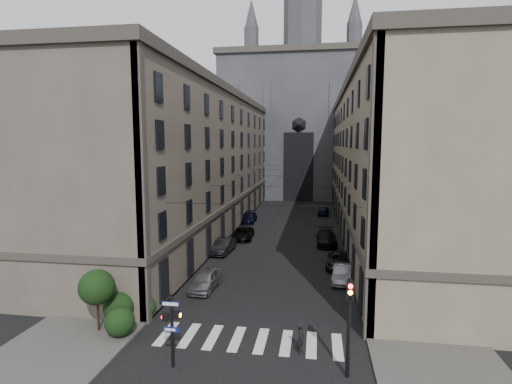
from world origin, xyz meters
The scene contains 19 objects.
sidewalk_left centered at (-10.50, 36.00, 0.07)m, with size 7.00×80.00×0.15m, color #383533.
sidewalk_right centered at (10.50, 36.00, 0.07)m, with size 7.00×80.00×0.15m, color #383533.
zebra_crossing centered at (0.00, 5.00, 0.01)m, with size 11.00×3.20×0.01m, color beige.
building_left centered at (-13.44, 36.00, 9.34)m, with size 13.60×60.60×18.85m.
building_right centered at (13.44, 36.00, 9.34)m, with size 13.60×60.60×18.85m.
gothic_tower centered at (0.00, 74.96, 17.80)m, with size 35.00×23.00×58.00m.
pedestrian_signal_left centered at (-3.51, 1.50, 2.32)m, with size 1.02×0.38×4.00m.
traffic_light_right centered at (5.60, 1.92, 3.29)m, with size 0.34×0.50×5.20m.
shrub_cluster centered at (-8.72, 5.01, 1.80)m, with size 3.90×4.40×3.90m.
tram_wires centered at (0.00, 35.63, 7.25)m, with size 14.00×60.00×0.43m.
car_left_near centered at (-4.94, 12.77, 0.77)m, with size 1.82×4.53×1.54m, color gray.
car_left_midnear centered at (-6.01, 23.50, 0.78)m, with size 1.65×4.74×1.56m, color black.
car_left_midfar centered at (-5.10, 30.12, 0.71)m, with size 2.37×5.13×1.43m, color black.
car_left_far centered at (-6.20, 40.53, 0.76)m, with size 2.12×5.21×1.51m, color black.
car_right_near centered at (6.20, 16.35, 0.72)m, with size 1.53×4.38×1.44m, color slate.
car_right_midnear centered at (6.10, 20.28, 0.71)m, with size 2.34×5.08×1.41m, color black.
car_right_midfar centered at (5.07, 28.86, 0.81)m, with size 2.28×5.60×1.62m, color black.
car_right_far centered at (4.98, 48.56, 0.74)m, with size 1.75×4.35×1.48m, color black.
pedestrian centered at (3.14, 3.97, 0.87)m, with size 0.64×0.42×1.74m, color black.
Camera 1 is at (3.92, -17.52, 11.81)m, focal length 28.00 mm.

